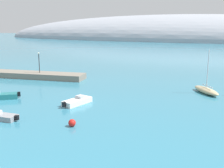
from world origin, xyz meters
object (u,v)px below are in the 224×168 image
motorboat_grey_foreground (1,116)px  mooring_buoy_red (72,123)px  motorboat_white_alongside_breakwater (77,101)px  motorboat_teal_outer (1,96)px  harbor_lamp_post (39,60)px  sailboat_sand_near_shore (206,90)px

motorboat_grey_foreground → mooring_buoy_red: size_ratio=5.61×
motorboat_white_alongside_breakwater → motorboat_teal_outer: 12.76m
motorboat_grey_foreground → harbor_lamp_post: (-12.34, 24.05, 3.59)m
motorboat_grey_foreground → motorboat_teal_outer: 10.25m
sailboat_sand_near_shore → motorboat_teal_outer: size_ratio=1.49×
mooring_buoy_red → harbor_lamp_post: bearing=133.8°
motorboat_teal_outer → mooring_buoy_red: bearing=122.8°
sailboat_sand_near_shore → mooring_buoy_red: sailboat_sand_near_shore is taller
motorboat_white_alongside_breakwater → motorboat_teal_outer: bearing=113.7°
motorboat_teal_outer → harbor_lamp_post: harbor_lamp_post is taller
sailboat_sand_near_shore → motorboat_grey_foreground: 32.74m
mooring_buoy_red → harbor_lamp_post: size_ratio=0.20×
motorboat_white_alongside_breakwater → motorboat_teal_outer: (-12.58, -2.14, 0.02)m
motorboat_white_alongside_breakwater → motorboat_teal_outer: size_ratio=1.06×
motorboat_teal_outer → harbor_lamp_post: size_ratio=1.14×
sailboat_sand_near_shore → harbor_lamp_post: 35.04m
motorboat_white_alongside_breakwater → harbor_lamp_post: (-17.78, 14.56, 3.52)m
motorboat_grey_foreground → motorboat_teal_outer: bearing=-48.9°
sailboat_sand_near_shore → motorboat_grey_foreground: (-22.52, -23.76, -0.18)m
motorboat_grey_foreground → harbor_lamp_post: harbor_lamp_post is taller
sailboat_sand_near_shore → motorboat_white_alongside_breakwater: sailboat_sand_near_shore is taller
motorboat_grey_foreground → mooring_buoy_red: 9.56m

